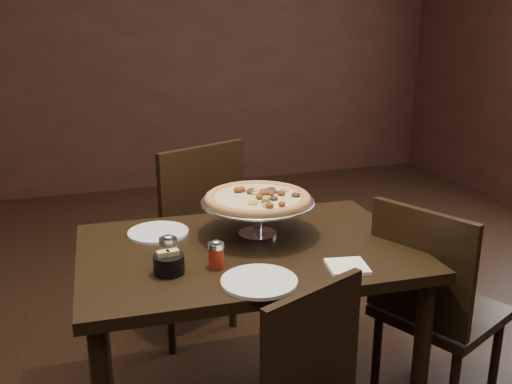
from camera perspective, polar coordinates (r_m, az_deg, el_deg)
name	(u,v)px	position (r m, az deg, el deg)	size (l,w,h in m)	color
room	(262,64)	(1.86, 0.57, 12.71)	(6.04, 7.04, 2.84)	black
dining_table	(248,271)	(2.12, -0.86, -7.94)	(1.24, 0.86, 0.75)	black
pizza_stand	(258,199)	(2.13, 0.16, -0.69)	(0.43, 0.43, 0.18)	silver
parmesan_shaker	(168,251)	(1.93, -8.75, -5.81)	(0.06, 0.06, 0.11)	beige
pepper_flake_shaker	(216,254)	(1.90, -4.01, -6.25)	(0.06, 0.06, 0.10)	maroon
packet_caddy	(169,263)	(1.88, -8.72, -7.08)	(0.10, 0.10, 0.08)	black
napkin_stack	(347,267)	(1.92, 9.11, -7.40)	(0.13, 0.13, 0.01)	white
plate_left	(158,233)	(2.22, -9.75, -4.01)	(0.23, 0.23, 0.01)	white
plate_near	(259,281)	(1.80, 0.31, -8.93)	(0.24, 0.24, 0.01)	white
serving_spatula	(279,206)	(2.07, 2.31, -1.45)	(0.14, 0.14, 0.02)	silver
chair_far	(188,232)	(2.80, -6.80, -3.98)	(0.60, 0.60, 0.99)	black
chair_side	(432,303)	(2.34, 17.23, -10.58)	(0.55, 0.55, 0.90)	black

